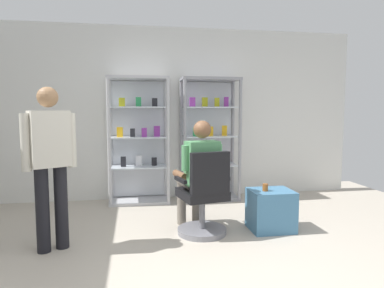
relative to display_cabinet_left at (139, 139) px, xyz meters
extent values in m
plane|color=#B2A899|center=(0.55, -2.76, -0.96)|extent=(7.20, 7.20, 0.00)
cube|color=silver|center=(0.55, 0.24, 0.39)|extent=(6.00, 0.10, 2.70)
cylinder|color=#B7B7BC|center=(-0.43, -0.26, -0.01)|extent=(0.05, 0.05, 1.90)
cylinder|color=#B7B7BC|center=(0.42, -0.26, -0.01)|extent=(0.05, 0.05, 1.90)
cylinder|color=#B7B7BC|center=(-0.43, 0.14, -0.01)|extent=(0.05, 0.05, 1.90)
cylinder|color=#B7B7BC|center=(0.42, 0.14, -0.01)|extent=(0.05, 0.05, 1.90)
cube|color=#B7B7BC|center=(0.00, -0.06, 0.92)|extent=(0.90, 0.45, 0.04)
cube|color=#B7B7BC|center=(0.00, -0.06, -0.94)|extent=(0.90, 0.45, 0.04)
cube|color=silver|center=(0.00, 0.15, -0.01)|extent=(0.84, 0.02, 1.80)
cube|color=silver|center=(0.00, -0.06, -0.41)|extent=(0.82, 0.39, 0.02)
cube|color=black|center=(-0.23, -0.08, -0.33)|extent=(0.08, 0.03, 0.15)
cube|color=silver|center=(0.00, -0.04, -0.32)|extent=(0.09, 0.06, 0.16)
cube|color=black|center=(0.23, -0.03, -0.34)|extent=(0.08, 0.05, 0.12)
cube|color=silver|center=(0.00, -0.06, 0.04)|extent=(0.82, 0.39, 0.02)
cube|color=gold|center=(-0.28, -0.07, 0.12)|extent=(0.09, 0.05, 0.15)
cube|color=black|center=(-0.09, -0.10, 0.11)|extent=(0.07, 0.04, 0.13)
cube|color=purple|center=(0.08, -0.11, 0.11)|extent=(0.08, 0.06, 0.13)
cube|color=purple|center=(0.28, -0.04, 0.13)|extent=(0.09, 0.05, 0.16)
cube|color=silver|center=(0.00, -0.06, 0.49)|extent=(0.82, 0.39, 0.02)
cube|color=#999919|center=(-0.24, -0.07, 0.56)|extent=(0.09, 0.04, 0.13)
cube|color=#268C4C|center=(0.00, -0.10, 0.57)|extent=(0.08, 0.04, 0.14)
cube|color=black|center=(0.25, -0.06, 0.56)|extent=(0.08, 0.04, 0.13)
cylinder|color=gray|center=(0.67, -0.26, -0.01)|extent=(0.05, 0.05, 1.90)
cylinder|color=gray|center=(1.52, -0.26, -0.01)|extent=(0.05, 0.05, 1.90)
cylinder|color=gray|center=(0.67, 0.14, -0.01)|extent=(0.05, 0.05, 1.90)
cylinder|color=gray|center=(1.52, 0.14, -0.01)|extent=(0.05, 0.05, 1.90)
cube|color=gray|center=(1.10, -0.06, 0.92)|extent=(0.90, 0.45, 0.04)
cube|color=gray|center=(1.10, -0.06, -0.94)|extent=(0.90, 0.45, 0.04)
cube|color=silver|center=(1.10, 0.15, -0.01)|extent=(0.84, 0.02, 1.80)
cube|color=silver|center=(1.10, -0.06, -0.41)|extent=(0.82, 0.39, 0.02)
cube|color=gold|center=(0.85, -0.05, -0.34)|extent=(0.08, 0.05, 0.13)
cube|color=red|center=(1.09, -0.05, -0.34)|extent=(0.09, 0.05, 0.14)
cube|color=red|center=(1.33, -0.07, -0.33)|extent=(0.09, 0.06, 0.16)
cube|color=silver|center=(1.10, -0.06, 0.04)|extent=(0.82, 0.39, 0.02)
cube|color=#268C4C|center=(0.86, -0.11, 0.11)|extent=(0.07, 0.04, 0.13)
cube|color=gold|center=(1.11, -0.06, 0.12)|extent=(0.09, 0.05, 0.14)
cube|color=gold|center=(1.33, -0.06, 0.12)|extent=(0.08, 0.03, 0.16)
cube|color=silver|center=(1.10, -0.06, 0.49)|extent=(0.82, 0.39, 0.02)
cube|color=purple|center=(0.83, -0.03, 0.57)|extent=(0.09, 0.04, 0.15)
cube|color=#999919|center=(1.01, -0.11, 0.57)|extent=(0.09, 0.05, 0.14)
cube|color=#999919|center=(1.20, -0.11, 0.56)|extent=(0.08, 0.04, 0.14)
cube|color=purple|center=(1.36, -0.05, 0.57)|extent=(0.08, 0.05, 0.15)
cylinder|color=slate|center=(0.68, -1.55, -0.93)|extent=(0.56, 0.56, 0.06)
cylinder|color=slate|center=(0.68, -1.55, -0.73)|extent=(0.07, 0.07, 0.41)
cube|color=black|center=(0.68, -1.55, -0.50)|extent=(0.57, 0.57, 0.10)
cube|color=black|center=(0.72, -1.75, -0.23)|extent=(0.45, 0.17, 0.45)
cube|color=black|center=(0.93, -1.49, -0.32)|extent=(0.10, 0.30, 0.04)
cube|color=black|center=(0.42, -1.60, -0.32)|extent=(0.10, 0.30, 0.04)
cylinder|color=slate|center=(0.73, -1.33, -0.40)|extent=(0.22, 0.42, 0.14)
cylinder|color=slate|center=(0.69, -1.13, -0.68)|extent=(0.11, 0.11, 0.56)
cylinder|color=slate|center=(0.54, -1.37, -0.40)|extent=(0.22, 0.42, 0.14)
cylinder|color=slate|center=(0.49, -1.18, -0.68)|extent=(0.11, 0.11, 0.56)
cube|color=#4C8C59|center=(0.68, -1.55, -0.15)|extent=(0.40, 0.29, 0.50)
sphere|color=brown|center=(0.68, -1.55, 0.23)|extent=(0.20, 0.20, 0.20)
cylinder|color=#4C8C59|center=(0.87, -1.50, -0.08)|extent=(0.09, 0.09, 0.28)
cylinder|color=brown|center=(0.83, -1.33, -0.30)|extent=(0.14, 0.31, 0.08)
cylinder|color=#4C8C59|center=(0.48, -1.59, -0.08)|extent=(0.09, 0.09, 0.28)
cylinder|color=brown|center=(0.44, -1.41, -0.30)|extent=(0.14, 0.31, 0.08)
cube|color=teal|center=(1.50, -1.57, -0.72)|extent=(0.49, 0.42, 0.47)
cylinder|color=brown|center=(1.41, -1.59, -0.45)|extent=(0.06, 0.06, 0.08)
cylinder|color=black|center=(-0.81, -1.71, -0.54)|extent=(0.13, 0.13, 0.85)
cylinder|color=beige|center=(-0.70, -1.65, 0.14)|extent=(0.09, 0.09, 0.55)
cylinder|color=black|center=(-0.97, -1.79, -0.54)|extent=(0.13, 0.13, 0.85)
cylinder|color=beige|center=(-1.08, -1.85, 0.14)|extent=(0.09, 0.09, 0.55)
cube|color=beige|center=(-0.89, -1.75, 0.16)|extent=(0.42, 0.36, 0.55)
sphere|color=#99704C|center=(-0.89, -1.75, 0.57)|extent=(0.20, 0.20, 0.20)
camera|label=1|loc=(-0.08, -5.29, 0.44)|focal=32.21mm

